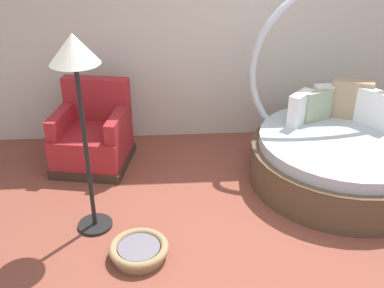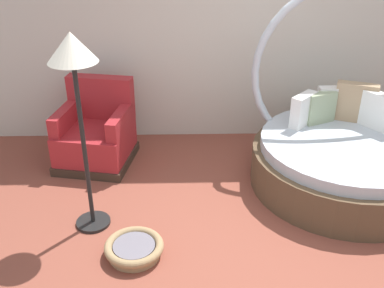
# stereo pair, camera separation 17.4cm
# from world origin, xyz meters

# --- Properties ---
(ground_plane) EXTENTS (8.00, 8.00, 0.02)m
(ground_plane) POSITION_xyz_m (0.00, 0.00, -0.01)
(ground_plane) COLOR brown
(back_wall) EXTENTS (8.00, 0.12, 3.11)m
(back_wall) POSITION_xyz_m (0.00, 2.30, 1.55)
(back_wall) COLOR beige
(back_wall) RESTS_ON ground_plane
(round_daybed) EXTENTS (1.94, 1.94, 2.05)m
(round_daybed) POSITION_xyz_m (1.03, 1.09, 0.38)
(round_daybed) COLOR brown
(round_daybed) RESTS_ON ground_plane
(red_armchair) EXTENTS (0.93, 0.93, 0.94)m
(red_armchair) POSITION_xyz_m (-1.67, 1.59, 0.33)
(red_armchair) COLOR #38281E
(red_armchair) RESTS_ON ground_plane
(pet_basket) EXTENTS (0.51, 0.51, 0.13)m
(pet_basket) POSITION_xyz_m (-1.10, -0.07, 0.07)
(pet_basket) COLOR #9E7F56
(pet_basket) RESTS_ON ground_plane
(floor_lamp) EXTENTS (0.40, 0.40, 1.82)m
(floor_lamp) POSITION_xyz_m (-1.53, 0.38, 1.53)
(floor_lamp) COLOR black
(floor_lamp) RESTS_ON ground_plane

